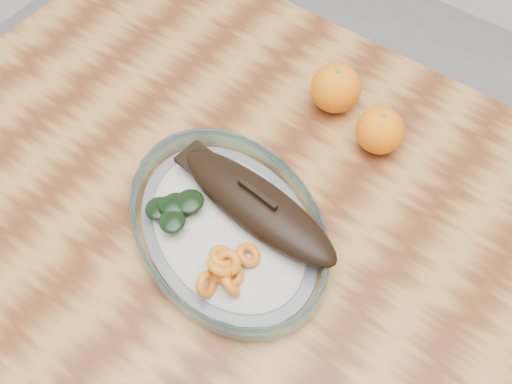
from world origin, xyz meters
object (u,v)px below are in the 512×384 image
(dining_table, at_px, (287,296))
(orange_right, at_px, (380,131))
(orange_left, at_px, (336,88))
(plated_meal, at_px, (229,224))

(dining_table, distance_m, orange_right, 0.26)
(dining_table, bearing_deg, orange_right, 91.83)
(orange_left, distance_m, orange_right, 0.09)
(orange_right, bearing_deg, dining_table, -88.17)
(orange_right, bearing_deg, plated_meal, -108.89)
(orange_left, bearing_deg, orange_right, -17.79)
(plated_meal, relative_size, orange_left, 10.21)
(orange_left, bearing_deg, dining_table, -68.94)
(orange_left, bearing_deg, plated_meal, -87.92)
(dining_table, bearing_deg, plated_meal, -172.39)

